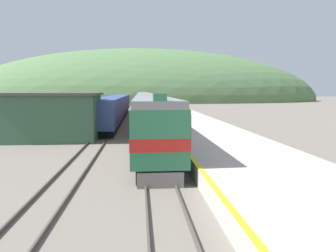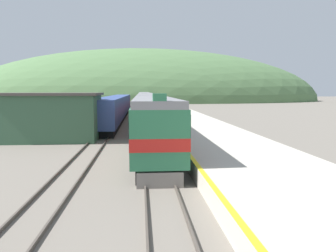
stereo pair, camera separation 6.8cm
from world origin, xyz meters
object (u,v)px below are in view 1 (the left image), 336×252
carriage_second (147,107)px  carriage_fifth (143,97)px  carriage_fourth (143,99)px  siding_train (116,108)px  express_train_lead_car (152,122)px  carriage_third (144,102)px

carriage_second → carriage_fifth: 68.94m
carriage_fourth → siding_train: carriage_fourth is taller
express_train_lead_car → carriage_fifth: express_train_lead_car is taller
express_train_lead_car → siding_train: express_train_lead_car is taller
express_train_lead_car → carriage_fourth: express_train_lead_car is taller
express_train_lead_car → carriage_fourth: 68.33m
carriage_third → carriage_fifth: size_ratio=1.00×
carriage_third → carriage_fifth: 45.96m
carriage_third → carriage_fourth: (0.00, 22.98, 0.00)m
carriage_second → carriage_fifth: bearing=90.0°
carriage_fourth → carriage_third: bearing=-90.0°
carriage_fourth → carriage_fifth: size_ratio=1.00×
carriage_third → siding_train: carriage_third is taller
carriage_third → carriage_fourth: same height
express_train_lead_car → carriage_third: express_train_lead_car is taller
carriage_second → siding_train: 7.36m
carriage_second → carriage_fourth: same height
carriage_second → carriage_fourth: bearing=90.0°
carriage_fifth → siding_train: carriage_fifth is taller
carriage_third → carriage_fifth: (0.00, 45.96, 0.00)m
carriage_second → carriage_fifth: same height
carriage_second → carriage_fourth: 45.96m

